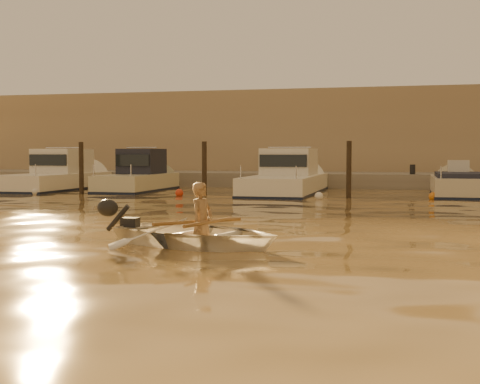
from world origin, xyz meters
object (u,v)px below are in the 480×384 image
(moored_boat_2, at_px, (286,177))
(moored_boat_0, at_px, (55,175))
(moored_boat_1, at_px, (137,176))
(waterfront_building, at_px, (374,138))
(dinghy, at_px, (197,234))
(person, at_px, (202,223))
(moored_boat_3, at_px, (460,190))

(moored_boat_2, bearing_deg, moored_boat_0, 180.00)
(moored_boat_1, relative_size, waterfront_building, 0.13)
(dinghy, xyz_separation_m, person, (0.10, -0.03, 0.20))
(moored_boat_3, bearing_deg, moored_boat_2, 180.00)
(moored_boat_2, height_order, waterfront_building, waterfront_building)
(moored_boat_0, relative_size, waterfront_building, 0.16)
(moored_boat_0, height_order, moored_boat_1, same)
(dinghy, bearing_deg, person, -90.00)
(moored_boat_1, xyz_separation_m, moored_boat_3, (12.78, 0.00, -0.40))
(moored_boat_2, distance_m, moored_boat_3, 6.51)
(moored_boat_3, bearing_deg, person, -109.21)
(person, relative_size, moored_boat_3, 0.25)
(moored_boat_0, xyz_separation_m, moored_boat_1, (3.77, 0.00, 0.00))
(moored_boat_2, bearing_deg, moored_boat_3, 0.00)
(moored_boat_0, relative_size, moored_boat_1, 1.23)
(person, xyz_separation_m, moored_boat_3, (5.24, 15.04, -0.17))
(moored_boat_1, bearing_deg, moored_boat_3, 0.00)
(waterfront_building, bearing_deg, moored_boat_2, -104.40)
(moored_boat_0, xyz_separation_m, moored_boat_3, (16.54, 0.00, -0.40))
(dinghy, height_order, moored_boat_3, moored_boat_3)
(moored_boat_0, distance_m, waterfront_building, 17.02)
(moored_boat_1, bearing_deg, waterfront_building, 50.40)
(waterfront_building, bearing_deg, moored_boat_1, -129.60)
(person, bearing_deg, waterfront_building, 13.27)
(dinghy, height_order, moored_boat_0, moored_boat_0)
(person, relative_size, waterfront_building, 0.03)
(moored_boat_0, height_order, moored_boat_3, moored_boat_0)
(moored_boat_0, bearing_deg, waterfront_building, 40.52)
(dinghy, height_order, moored_boat_1, moored_boat_1)
(moored_boat_3, distance_m, waterfront_building, 11.80)
(dinghy, relative_size, waterfront_building, 0.07)
(waterfront_building, bearing_deg, person, -93.44)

